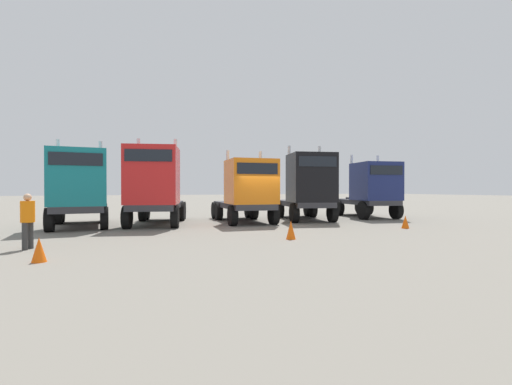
% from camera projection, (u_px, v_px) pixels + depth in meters
% --- Properties ---
extents(ground, '(200.00, 200.00, 0.00)m').
position_uv_depth(ground, '(260.00, 225.00, 18.51)').
color(ground, slate).
extents(semi_truck_teal, '(2.57, 6.12, 4.27)m').
position_uv_depth(semi_truck_teal, '(79.00, 188.00, 17.16)').
color(semi_truck_teal, '#333338').
rests_on(semi_truck_teal, ground).
extents(semi_truck_red, '(4.12, 6.81, 4.52)m').
position_uv_depth(semi_truck_red, '(155.00, 185.00, 18.24)').
color(semi_truck_red, '#333338').
rests_on(semi_truck_red, ground).
extents(semi_truck_orange, '(3.11, 6.17, 4.01)m').
position_uv_depth(semi_truck_orange, '(247.00, 191.00, 19.65)').
color(semi_truck_orange, '#333338').
rests_on(semi_truck_orange, ground).
extents(semi_truck_black, '(3.91, 6.42, 4.47)m').
position_uv_depth(semi_truck_black, '(308.00, 187.00, 21.13)').
color(semi_truck_black, '#333338').
rests_on(semi_truck_black, ground).
extents(semi_truck_navy, '(3.65, 6.28, 4.12)m').
position_uv_depth(semi_truck_navy, '(371.00, 189.00, 23.33)').
color(semi_truck_navy, '#333338').
rests_on(semi_truck_navy, ground).
extents(visitor_in_hivis, '(0.53, 0.53, 1.72)m').
position_uv_depth(visitor_in_hivis, '(28.00, 217.00, 11.15)').
color(visitor_in_hivis, '#323232').
rests_on(visitor_in_hivis, ground).
extents(traffic_cone_near, '(0.36, 0.36, 0.64)m').
position_uv_depth(traffic_cone_near, '(39.00, 250.00, 9.20)').
color(traffic_cone_near, '#F2590C').
rests_on(traffic_cone_near, ground).
extents(traffic_cone_mid, '(0.36, 0.36, 0.61)m').
position_uv_depth(traffic_cone_mid, '(405.00, 222.00, 17.09)').
color(traffic_cone_mid, '#F2590C').
rests_on(traffic_cone_mid, ground).
extents(traffic_cone_far, '(0.36, 0.36, 0.69)m').
position_uv_depth(traffic_cone_far, '(291.00, 230.00, 13.38)').
color(traffic_cone_far, '#F2590C').
rests_on(traffic_cone_far, ground).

